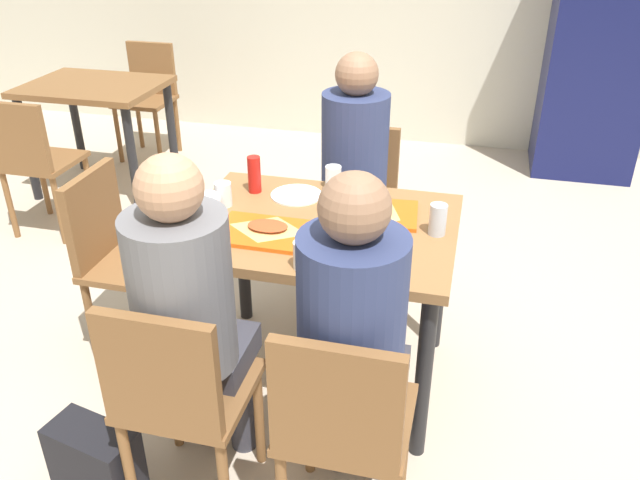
% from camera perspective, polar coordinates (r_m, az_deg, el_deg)
% --- Properties ---
extents(ground_plane, '(10.00, 10.00, 0.02)m').
position_cam_1_polar(ground_plane, '(2.98, 0.00, -11.82)').
color(ground_plane, '#B7A893').
extents(main_table, '(1.06, 0.81, 0.76)m').
position_cam_1_polar(main_table, '(2.60, 0.00, -0.62)').
color(main_table, olive).
rests_on(main_table, ground_plane).
extents(chair_near_left, '(0.40, 0.40, 0.87)m').
position_cam_1_polar(chair_near_left, '(2.16, -12.37, -13.04)').
color(chair_near_left, brown).
rests_on(chair_near_left, ground_plane).
extents(chair_near_right, '(0.40, 0.40, 0.87)m').
position_cam_1_polar(chair_near_right, '(2.02, 1.96, -15.79)').
color(chair_near_right, brown).
rests_on(chair_near_right, ground_plane).
extents(chair_far_side, '(0.40, 0.40, 0.87)m').
position_cam_1_polar(chair_far_side, '(3.35, 3.29, 3.66)').
color(chair_far_side, brown).
rests_on(chair_far_side, ground_plane).
extents(chair_left_end, '(0.40, 0.40, 0.87)m').
position_cam_1_polar(chair_left_end, '(3.00, -17.23, -0.86)').
color(chair_left_end, brown).
rests_on(chair_left_end, ground_plane).
extents(person_in_red, '(0.32, 0.42, 1.28)m').
position_cam_1_polar(person_in_red, '(2.11, -11.44, -5.58)').
color(person_in_red, '#383842').
rests_on(person_in_red, ground_plane).
extents(person_in_brown_jacket, '(0.32, 0.42, 1.28)m').
position_cam_1_polar(person_in_brown_jacket, '(1.96, 2.96, -7.82)').
color(person_in_brown_jacket, '#383842').
rests_on(person_in_brown_jacket, ground_plane).
extents(person_far_side, '(0.32, 0.42, 1.28)m').
position_cam_1_polar(person_far_side, '(3.13, 2.91, 6.71)').
color(person_far_side, '#383842').
rests_on(person_far_side, ground_plane).
extents(tray_red_near, '(0.36, 0.26, 0.02)m').
position_cam_1_polar(tray_red_near, '(2.47, -4.99, 0.69)').
color(tray_red_near, '#D85914').
rests_on(tray_red_near, main_table).
extents(tray_red_far, '(0.38, 0.29, 0.02)m').
position_cam_1_polar(tray_red_far, '(2.62, 4.61, 2.38)').
color(tray_red_far, '#D85914').
rests_on(tray_red_far, main_table).
extents(paper_plate_center, '(0.22, 0.22, 0.01)m').
position_cam_1_polar(paper_plate_center, '(2.78, -2.08, 3.97)').
color(paper_plate_center, white).
rests_on(paper_plate_center, main_table).
extents(paper_plate_near_edge, '(0.22, 0.22, 0.01)m').
position_cam_1_polar(paper_plate_near_edge, '(2.32, 2.48, -1.27)').
color(paper_plate_near_edge, white).
rests_on(paper_plate_near_edge, main_table).
extents(pizza_slice_a, '(0.23, 0.16, 0.02)m').
position_cam_1_polar(pizza_slice_a, '(2.47, -4.61, 1.13)').
color(pizza_slice_a, '#DBAD60').
rests_on(pizza_slice_a, tray_red_near).
extents(pizza_slice_b, '(0.19, 0.21, 0.02)m').
position_cam_1_polar(pizza_slice_b, '(2.59, 5.09, 2.43)').
color(pizza_slice_b, '#DBAD60').
rests_on(pizza_slice_b, tray_red_far).
extents(plastic_cup_a, '(0.07, 0.07, 0.10)m').
position_cam_1_polar(plastic_cup_a, '(2.84, 1.18, 5.54)').
color(plastic_cup_a, white).
rests_on(plastic_cup_a, main_table).
extents(plastic_cup_b, '(0.07, 0.07, 0.10)m').
position_cam_1_polar(plastic_cup_b, '(2.23, -1.49, -1.34)').
color(plastic_cup_b, white).
rests_on(plastic_cup_b, main_table).
extents(plastic_cup_c, '(0.07, 0.07, 0.10)m').
position_cam_1_polar(plastic_cup_c, '(2.70, -8.49, 4.00)').
color(plastic_cup_c, white).
rests_on(plastic_cup_c, main_table).
extents(plastic_cup_d, '(0.07, 0.07, 0.10)m').
position_cam_1_polar(plastic_cup_d, '(2.74, 3.51, 4.62)').
color(plastic_cup_d, white).
rests_on(plastic_cup_d, main_table).
extents(soda_can, '(0.07, 0.07, 0.12)m').
position_cam_1_polar(soda_can, '(2.48, 10.31, 1.78)').
color(soda_can, '#B7BCC6').
rests_on(soda_can, main_table).
extents(condiment_bottle, '(0.06, 0.06, 0.16)m').
position_cam_1_polar(condiment_bottle, '(2.80, -5.79, 5.75)').
color(condiment_bottle, red).
rests_on(condiment_bottle, main_table).
extents(foil_bundle, '(0.10, 0.10, 0.10)m').
position_cam_1_polar(foil_bundle, '(2.64, -9.67, 3.34)').
color(foil_bundle, silver).
rests_on(foil_bundle, main_table).
extents(handbag, '(0.35, 0.22, 0.28)m').
position_cam_1_polar(handbag, '(2.55, -19.10, -17.84)').
color(handbag, black).
rests_on(handbag, ground_plane).
extents(drink_fridge, '(0.70, 0.60, 1.90)m').
position_cam_1_polar(drink_fridge, '(5.20, 23.46, 15.60)').
color(drink_fridge, '#14194C').
rests_on(drink_fridge, ground_plane).
extents(background_table, '(0.90, 0.70, 0.76)m').
position_cam_1_polar(background_table, '(4.77, -19.08, 11.33)').
color(background_table, brown).
rests_on(background_table, ground_plane).
extents(background_chair_near, '(0.40, 0.40, 0.87)m').
position_cam_1_polar(background_chair_near, '(4.24, -23.91, 6.67)').
color(background_chair_near, brown).
rests_on(background_chair_near, ground_plane).
extents(background_chair_far, '(0.40, 0.40, 0.87)m').
position_cam_1_polar(background_chair_far, '(5.40, -14.82, 12.54)').
color(background_chair_far, brown).
rests_on(background_chair_far, ground_plane).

